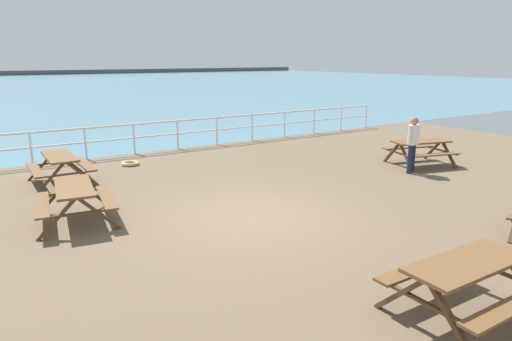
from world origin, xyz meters
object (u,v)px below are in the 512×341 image
(picnic_table_far_right, at_px, (75,195))
(visitor, at_px, (413,141))
(picnic_table_mid_centre, at_px, (60,162))
(picnic_table_far_left, at_px, (421,147))
(picnic_table_near_left, at_px, (466,275))

(picnic_table_far_right, xyz_separation_m, visitor, (9.16, -1.10, 0.36))
(picnic_table_mid_centre, bearing_deg, picnic_table_far_left, -110.66)
(picnic_table_mid_centre, bearing_deg, picnic_table_near_left, -161.53)
(visitor, bearing_deg, picnic_table_mid_centre, -128.74)
(picnic_table_near_left, distance_m, picnic_table_far_left, 9.00)
(picnic_table_mid_centre, height_order, picnic_table_far_right, same)
(picnic_table_far_left, relative_size, picnic_table_far_right, 1.07)
(picnic_table_mid_centre, height_order, picnic_table_far_left, same)
(picnic_table_far_left, bearing_deg, picnic_table_far_right, -167.71)
(picnic_table_far_right, bearing_deg, visitor, -88.67)
(picnic_table_far_right, bearing_deg, picnic_table_far_left, -85.03)
(picnic_table_far_right, bearing_deg, picnic_table_mid_centre, 2.66)
(picnic_table_far_left, distance_m, picnic_table_far_right, 10.28)
(picnic_table_near_left, height_order, picnic_table_mid_centre, same)
(picnic_table_mid_centre, bearing_deg, visitor, -115.82)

